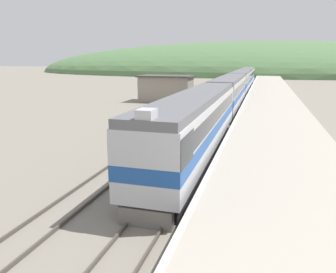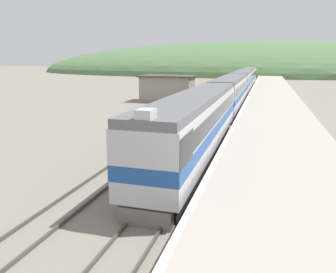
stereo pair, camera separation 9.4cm
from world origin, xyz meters
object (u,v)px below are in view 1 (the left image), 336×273
at_px(carriage_second, 229,92).
at_px(carriage_third, 241,81).
at_px(carriage_fourth, 247,76).
at_px(express_train_lead_car, 196,123).

relative_size(carriage_second, carriage_third, 1.00).
bearing_deg(carriage_second, carriage_fourth, 90.00).
relative_size(express_train_lead_car, carriage_second, 0.99).
relative_size(carriage_second, carriage_fourth, 1.00).
xyz_separation_m(express_train_lead_car, carriage_second, (0.00, 21.39, -0.01)).
distance_m(carriage_second, carriage_fourth, 42.56).
bearing_deg(express_train_lead_car, carriage_third, 90.00).
distance_m(carriage_third, carriage_fourth, 21.28).
height_order(express_train_lead_car, carriage_third, express_train_lead_car).
bearing_deg(carriage_second, carriage_third, 90.00).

